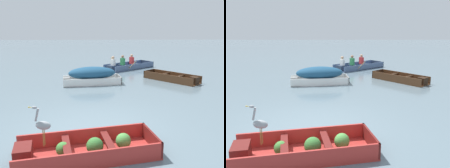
% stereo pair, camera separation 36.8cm
% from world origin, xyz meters
% --- Properties ---
extents(ground_plane, '(80.00, 80.00, 0.00)m').
position_xyz_m(ground_plane, '(0.00, 0.00, 0.00)').
color(ground_plane, slate).
extents(dinghy_red_foreground, '(3.23, 1.77, 0.42)m').
position_xyz_m(dinghy_red_foreground, '(-0.06, -1.46, 0.16)').
color(dinghy_red_foreground, '#AD2D28').
rests_on(dinghy_red_foreground, ground).
extents(skiff_dark_varnish_near_moored, '(2.62, 2.74, 0.38)m').
position_xyz_m(skiff_dark_varnish_near_moored, '(3.94, 5.85, 0.14)').
color(skiff_dark_varnish_near_moored, '#4C2D19').
rests_on(skiff_dark_varnish_near_moored, ground).
extents(skiff_white_mid_moored, '(2.88, 1.41, 0.84)m').
position_xyz_m(skiff_white_mid_moored, '(-0.21, 5.36, 0.47)').
color(skiff_white_mid_moored, white).
rests_on(skiff_white_mid_moored, ground).
extents(rowboat_slate_blue_with_crew, '(3.42, 3.01, 0.92)m').
position_xyz_m(rowboat_slate_blue_with_crew, '(1.89, 9.47, 0.20)').
color(rowboat_slate_blue_with_crew, '#475B7F').
rests_on(rowboat_slate_blue_with_crew, ground).
extents(heron_on_dinghy, '(0.46, 0.20, 0.84)m').
position_xyz_m(heron_on_dinghy, '(-0.88, -1.75, 0.89)').
color(heron_on_dinghy, olive).
rests_on(heron_on_dinghy, dinghy_red_foreground).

